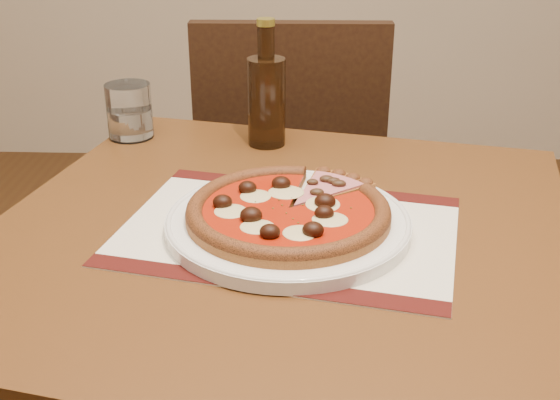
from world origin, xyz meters
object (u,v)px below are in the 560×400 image
object	(u,v)px
plate	(288,223)
water_glass	(129,111)
chair_far	(290,173)
pizza	(288,211)
table	(280,287)
bottle	(266,97)

from	to	relation	value
plate	water_glass	size ratio (longest dim) A/B	3.34
chair_far	pizza	xyz separation A→B (m)	(0.01, -0.74, 0.26)
table	pizza	xyz separation A→B (m)	(0.01, -0.02, 0.13)
chair_far	table	bearing A→B (deg)	89.08
chair_far	pizza	world-z (taller)	chair_far
table	plate	size ratio (longest dim) A/B	2.82
chair_far	plate	size ratio (longest dim) A/B	2.71
chair_far	water_glass	bearing A→B (deg)	51.00
plate	bottle	distance (m)	0.35
plate	pizza	distance (m)	0.02
table	chair_far	xyz separation A→B (m)	(-0.00, 0.72, -0.13)
table	bottle	world-z (taller)	bottle
pizza	water_glass	distance (m)	0.48
pizza	chair_far	bearing A→B (deg)	91.00
pizza	bottle	bearing A→B (deg)	97.97
water_glass	bottle	size ratio (longest dim) A/B	0.45
table	plate	xyz separation A→B (m)	(0.01, -0.02, 0.11)
table	water_glass	world-z (taller)	water_glass
chair_far	bottle	xyz separation A→B (m)	(-0.03, -0.40, 0.32)
plate	pizza	size ratio (longest dim) A/B	1.20
bottle	table	bearing A→B (deg)	-83.79
plate	water_glass	xyz separation A→B (m)	(-0.30, 0.37, 0.04)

